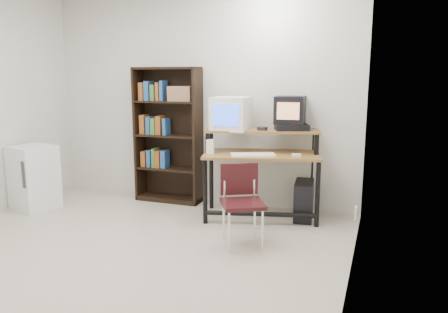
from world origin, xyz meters
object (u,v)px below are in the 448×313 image
(crt_monitor, at_px, (231,114))
(bookshelf, at_px, (169,133))
(pc_tower, at_px, (304,200))
(school_chair, at_px, (241,196))
(mini_fridge, at_px, (34,177))
(computer_desk, at_px, (261,156))
(crt_tv, at_px, (290,110))

(crt_monitor, xyz_separation_m, bookshelf, (-0.91, 0.21, -0.29))
(pc_tower, distance_m, school_chair, 1.07)
(mini_fridge, bearing_deg, crt_monitor, 30.35)
(computer_desk, distance_m, bookshelf, 1.31)
(computer_desk, relative_size, mini_fridge, 1.83)
(computer_desk, height_order, crt_monitor, crt_monitor)
(crt_monitor, distance_m, school_chair, 1.19)
(crt_tv, distance_m, pc_tower, 1.02)
(computer_desk, xyz_separation_m, school_chair, (0.05, -0.86, -0.23))
(computer_desk, relative_size, pc_tower, 3.09)
(school_chair, bearing_deg, bookshelf, 111.03)
(crt_monitor, bearing_deg, pc_tower, 3.38)
(crt_tv, relative_size, bookshelf, 0.21)
(crt_monitor, relative_size, bookshelf, 0.25)
(school_chair, bearing_deg, computer_desk, 63.60)
(crt_monitor, relative_size, school_chair, 0.55)
(crt_tv, xyz_separation_m, school_chair, (-0.22, -1.07, -0.74))
(school_chair, bearing_deg, mini_fridge, 145.99)
(pc_tower, bearing_deg, crt_monitor, 177.92)
(crt_tv, bearing_deg, mini_fridge, -168.14)
(crt_monitor, bearing_deg, bookshelf, 165.05)
(school_chair, bearing_deg, crt_tv, 48.98)
(computer_desk, distance_m, crt_tv, 0.61)
(computer_desk, xyz_separation_m, mini_fridge, (-2.64, -0.64, -0.31))
(crt_tv, distance_m, school_chair, 1.32)
(crt_monitor, relative_size, crt_tv, 1.20)
(crt_tv, height_order, pc_tower, crt_tv)
(crt_tv, height_order, school_chair, crt_tv)
(crt_tv, height_order, mini_fridge, crt_tv)
(computer_desk, distance_m, pc_tower, 0.68)
(mini_fridge, bearing_deg, crt_tv, 30.53)
(pc_tower, distance_m, mini_fridge, 3.21)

